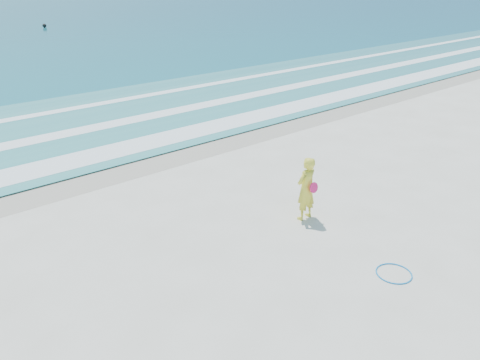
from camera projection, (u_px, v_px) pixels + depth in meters
ground at (365, 296)px, 8.96m from camera, size 400.00×400.00×0.00m
wet_sand at (137, 162)px, 15.26m from camera, size 400.00×2.40×0.00m
shallow at (76, 125)px, 18.74m from camera, size 400.00×10.00×0.01m
foam_near at (118, 150)px, 16.14m from camera, size 400.00×1.40×0.01m
foam_mid at (84, 130)px, 18.17m from camera, size 400.00×0.90×0.01m
foam_far at (53, 112)px, 20.48m from camera, size 400.00×0.60×0.01m
hoop at (394, 273)px, 9.60m from camera, size 0.83×0.83×0.03m
buoy at (44, 26)px, 51.16m from camera, size 0.42×0.42×0.42m
woman at (306, 189)px, 11.45m from camera, size 0.62×0.43×1.63m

